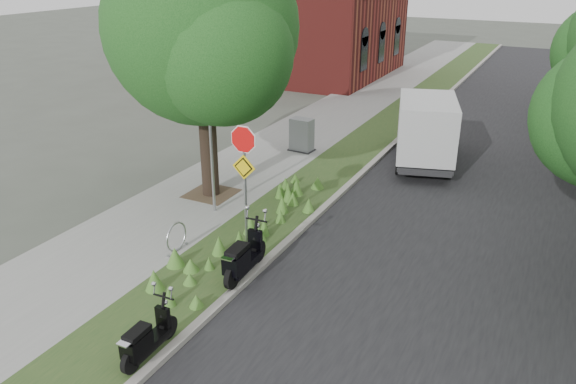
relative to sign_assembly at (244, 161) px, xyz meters
name	(u,v)px	position (x,y,z in m)	size (l,w,h in m)	color
ground	(284,269)	(1.40, -0.58, -2.33)	(120.00, 120.00, 0.00)	#4C5147
sidewalk_near	(304,134)	(-2.85, 9.42, -2.27)	(3.50, 60.00, 0.12)	gray
verge	(367,143)	(-0.10, 9.42, -2.27)	(2.00, 60.00, 0.12)	#27491F
kerb_near	(391,146)	(0.90, 9.42, -2.26)	(0.20, 60.00, 0.13)	#9E9991
road	(484,162)	(4.40, 9.42, -2.32)	(7.00, 60.00, 0.01)	black
street_tree_main	(201,38)	(-2.68, 2.28, 2.48)	(6.21, 5.54, 7.66)	black
bare_post	(211,145)	(-1.80, 1.22, -0.21)	(0.08, 0.08, 4.00)	#A5A8AD
bike_hoop	(176,237)	(-1.30, -1.18, -1.83)	(0.06, 0.78, 0.77)	#A5A8AD
sign_assembly	(244,161)	(0.00, 0.00, 0.00)	(0.94, 0.08, 3.22)	#A5A8AD
brick_building	(312,4)	(-8.10, 21.42, 1.88)	(9.40, 10.40, 8.30)	maroon
scooter_near	(144,343)	(0.71, -4.75, -1.85)	(0.34, 1.54, 0.73)	black
scooter_far	(241,262)	(0.81, -1.56, -1.78)	(0.43, 1.84, 0.88)	black
box_truck	(426,127)	(2.43, 8.22, -0.97)	(2.97, 4.91, 2.08)	#262628
utility_cabinet	(302,135)	(-1.93, 7.25, -1.62)	(0.96, 0.68, 1.23)	#262628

